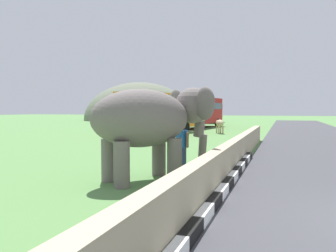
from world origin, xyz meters
name	(u,v)px	position (x,y,z in m)	size (l,w,h in m)	color
striped_curb	(210,208)	(-0.35, 3.68, 0.12)	(16.20, 0.20, 0.24)	white
barrier_parapet	(218,168)	(2.00, 3.98, 0.50)	(28.00, 0.36, 1.00)	tan
elephant	(153,119)	(2.25, 5.99, 1.81)	(3.93, 3.68, 2.81)	slate
person_handler	(182,144)	(3.84, 5.56, 0.93)	(0.41, 0.61, 1.66)	navy
bus_orange	(158,110)	(19.21, 12.55, 2.08)	(8.84, 4.54, 3.50)	orange
bus_red	(199,110)	(29.59, 11.52, 2.08)	(10.05, 3.64, 3.50)	#B21E1E
bus_white	(212,110)	(44.37, 13.20, 2.08)	(8.88, 3.10, 3.50)	silver
cow_near	(126,131)	(10.11, 10.93, 0.87)	(1.83, 1.35, 1.23)	#473323
cow_mid	(220,124)	(21.39, 7.59, 0.87)	(1.90, 1.14, 1.23)	tan
hill_east	(141,120)	(55.00, 30.56, 0.00)	(27.16, 21.72, 15.54)	#646D58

